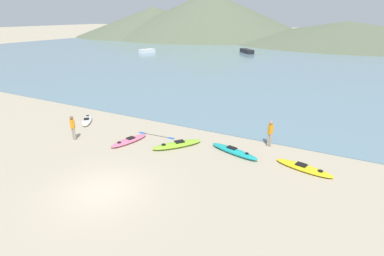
{
  "coord_description": "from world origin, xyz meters",
  "views": [
    {
      "loc": [
        9.53,
        -8.75,
        7.85
      ],
      "look_at": [
        0.41,
        8.31,
        0.5
      ],
      "focal_mm": 28.0,
      "sensor_mm": 36.0,
      "label": 1
    }
  ],
  "objects_px": {
    "person_near_waterline": "(270,132)",
    "moored_boat_0": "(247,51)",
    "kayak_on_sand_0": "(129,141)",
    "loose_paddle": "(156,135)",
    "moored_boat_1": "(147,51)",
    "person_near_foreground": "(73,126)",
    "kayak_on_sand_1": "(87,120)",
    "kayak_on_sand_3": "(177,144)",
    "kayak_on_sand_4": "(234,151)",
    "kayak_on_sand_2": "(304,168)"
  },
  "relations": [
    {
      "from": "person_near_waterline",
      "to": "moored_boat_0",
      "type": "bearing_deg",
      "value": 110.03
    },
    {
      "from": "person_near_waterline",
      "to": "kayak_on_sand_0",
      "type": "bearing_deg",
      "value": -155.78
    },
    {
      "from": "person_near_waterline",
      "to": "loose_paddle",
      "type": "relative_size",
      "value": 0.61
    },
    {
      "from": "moored_boat_0",
      "to": "moored_boat_1",
      "type": "xyz_separation_m",
      "value": [
        -19.46,
        -9.51,
        -0.04
      ]
    },
    {
      "from": "person_near_foreground",
      "to": "kayak_on_sand_1",
      "type": "bearing_deg",
      "value": 123.55
    },
    {
      "from": "kayak_on_sand_1",
      "to": "person_near_foreground",
      "type": "distance_m",
      "value": 3.66
    },
    {
      "from": "kayak_on_sand_0",
      "to": "loose_paddle",
      "type": "relative_size",
      "value": 1.04
    },
    {
      "from": "kayak_on_sand_0",
      "to": "moored_boat_1",
      "type": "bearing_deg",
      "value": 124.75
    },
    {
      "from": "kayak_on_sand_0",
      "to": "kayak_on_sand_1",
      "type": "distance_m",
      "value": 5.69
    },
    {
      "from": "kayak_on_sand_3",
      "to": "moored_boat_1",
      "type": "distance_m",
      "value": 50.4
    },
    {
      "from": "kayak_on_sand_1",
      "to": "moored_boat_1",
      "type": "xyz_separation_m",
      "value": [
        -22.6,
        38.87,
        0.29
      ]
    },
    {
      "from": "kayak_on_sand_3",
      "to": "person_near_waterline",
      "type": "xyz_separation_m",
      "value": [
        5.11,
        2.83,
        0.82
      ]
    },
    {
      "from": "person_near_waterline",
      "to": "kayak_on_sand_4",
      "type": "bearing_deg",
      "value": -127.13
    },
    {
      "from": "kayak_on_sand_1",
      "to": "kayak_on_sand_4",
      "type": "bearing_deg",
      "value": 0.2
    },
    {
      "from": "person_near_foreground",
      "to": "kayak_on_sand_0",
      "type": "bearing_deg",
      "value": 21.6
    },
    {
      "from": "kayak_on_sand_4",
      "to": "moored_boat_0",
      "type": "bearing_deg",
      "value": 107.55
    },
    {
      "from": "kayak_on_sand_0",
      "to": "kayak_on_sand_1",
      "type": "xyz_separation_m",
      "value": [
        -5.47,
        1.59,
        0.02
      ]
    },
    {
      "from": "kayak_on_sand_2",
      "to": "kayak_on_sand_4",
      "type": "bearing_deg",
      "value": 178.42
    },
    {
      "from": "kayak_on_sand_3",
      "to": "person_near_waterline",
      "type": "bearing_deg",
      "value": 28.98
    },
    {
      "from": "loose_paddle",
      "to": "kayak_on_sand_0",
      "type": "bearing_deg",
      "value": -116.99
    },
    {
      "from": "kayak_on_sand_3",
      "to": "loose_paddle",
      "type": "relative_size",
      "value": 1.1
    },
    {
      "from": "kayak_on_sand_0",
      "to": "person_near_foreground",
      "type": "distance_m",
      "value": 3.85
    },
    {
      "from": "kayak_on_sand_4",
      "to": "person_near_foreground",
      "type": "xyz_separation_m",
      "value": [
        -10.18,
        -3.02,
        0.8
      ]
    },
    {
      "from": "kayak_on_sand_2",
      "to": "loose_paddle",
      "type": "relative_size",
      "value": 1.16
    },
    {
      "from": "loose_paddle",
      "to": "kayak_on_sand_4",
      "type": "bearing_deg",
      "value": -1.64
    },
    {
      "from": "kayak_on_sand_4",
      "to": "moored_boat_0",
      "type": "relative_size",
      "value": 0.75
    },
    {
      "from": "kayak_on_sand_1",
      "to": "person_near_waterline",
      "type": "bearing_deg",
      "value": 8.8
    },
    {
      "from": "kayak_on_sand_1",
      "to": "kayak_on_sand_4",
      "type": "relative_size",
      "value": 0.73
    },
    {
      "from": "kayak_on_sand_0",
      "to": "moored_boat_0",
      "type": "relative_size",
      "value": 0.65
    },
    {
      "from": "kayak_on_sand_3",
      "to": "kayak_on_sand_2",
      "type": "bearing_deg",
      "value": 4.8
    },
    {
      "from": "person_near_foreground",
      "to": "kayak_on_sand_2",
      "type": "bearing_deg",
      "value": 11.55
    },
    {
      "from": "person_near_waterline",
      "to": "kayak_on_sand_1",
      "type": "bearing_deg",
      "value": -171.2
    },
    {
      "from": "kayak_on_sand_0",
      "to": "kayak_on_sand_4",
      "type": "relative_size",
      "value": 0.86
    },
    {
      "from": "loose_paddle",
      "to": "kayak_on_sand_1",
      "type": "bearing_deg",
      "value": -178.15
    },
    {
      "from": "moored_boat_0",
      "to": "person_near_foreground",
      "type": "bearing_deg",
      "value": -84.31
    },
    {
      "from": "moored_boat_1",
      "to": "person_near_waterline",
      "type": "bearing_deg",
      "value": -45.33
    },
    {
      "from": "kayak_on_sand_2",
      "to": "kayak_on_sand_3",
      "type": "distance_m",
      "value": 7.6
    },
    {
      "from": "moored_boat_0",
      "to": "moored_boat_1",
      "type": "distance_m",
      "value": 21.66
    },
    {
      "from": "kayak_on_sand_4",
      "to": "moored_boat_1",
      "type": "distance_m",
      "value": 52.11
    },
    {
      "from": "kayak_on_sand_2",
      "to": "moored_boat_0",
      "type": "relative_size",
      "value": 0.72
    },
    {
      "from": "kayak_on_sand_3",
      "to": "moored_boat_1",
      "type": "relative_size",
      "value": 0.84
    },
    {
      "from": "kayak_on_sand_2",
      "to": "moored_boat_0",
      "type": "distance_m",
      "value": 52.17
    },
    {
      "from": "kayak_on_sand_1",
      "to": "moored_boat_0",
      "type": "relative_size",
      "value": 0.55
    },
    {
      "from": "kayak_on_sand_4",
      "to": "person_near_waterline",
      "type": "bearing_deg",
      "value": 52.87
    },
    {
      "from": "person_near_waterline",
      "to": "moored_boat_0",
      "type": "height_order",
      "value": "person_near_waterline"
    },
    {
      "from": "kayak_on_sand_4",
      "to": "moored_boat_1",
      "type": "height_order",
      "value": "moored_boat_1"
    },
    {
      "from": "person_near_foreground",
      "to": "person_near_waterline",
      "type": "xyz_separation_m",
      "value": [
        11.75,
        5.1,
        0.02
      ]
    },
    {
      "from": "moored_boat_0",
      "to": "loose_paddle",
      "type": "relative_size",
      "value": 1.6
    },
    {
      "from": "person_near_foreground",
      "to": "person_near_waterline",
      "type": "height_order",
      "value": "person_near_waterline"
    },
    {
      "from": "kayak_on_sand_0",
      "to": "moored_boat_0",
      "type": "height_order",
      "value": "moored_boat_0"
    }
  ]
}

